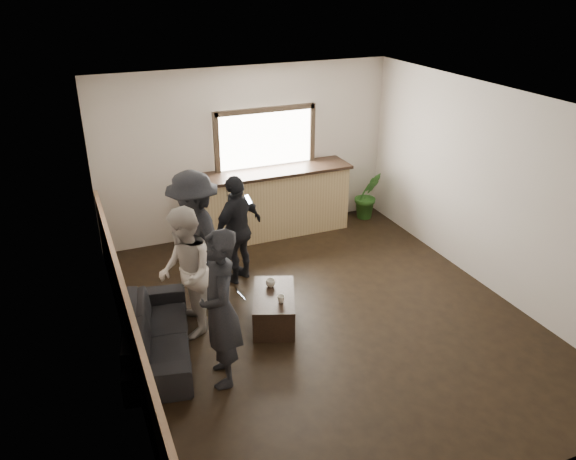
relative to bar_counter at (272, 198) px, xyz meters
name	(u,v)px	position (x,y,z in m)	size (l,w,h in m)	color
ground	(325,317)	(-0.30, -2.70, -0.64)	(5.00, 6.00, 0.01)	black
room_shell	(271,224)	(-1.04, -2.70, 0.83)	(5.01, 6.01, 2.80)	silver
bar_counter	(272,198)	(0.00, 0.00, 0.00)	(2.70, 0.68, 2.13)	tan
sofa	(157,333)	(-2.45, -2.60, -0.37)	(1.85, 0.73, 0.54)	black
coffee_table	(274,308)	(-0.95, -2.53, -0.43)	(0.52, 0.93, 0.41)	black
cup_a	(270,283)	(-0.92, -2.34, -0.18)	(0.12, 0.12, 0.10)	silver
cup_b	(281,299)	(-0.94, -2.75, -0.18)	(0.10, 0.10, 0.09)	silver
potted_plant	(368,195)	(1.85, -0.05, -0.20)	(0.48, 0.39, 0.87)	#2D6623
person_a	(221,309)	(-1.86, -3.35, 0.26)	(0.53, 0.72, 1.81)	black
person_b	(185,273)	(-2.00, -2.31, 0.19)	(0.72, 0.87, 1.66)	beige
person_c	(195,239)	(-1.71, -1.66, 0.29)	(0.82, 1.27, 1.87)	black
person_d	(238,229)	(-1.01, -1.29, 0.16)	(1.01, 0.80, 1.60)	black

